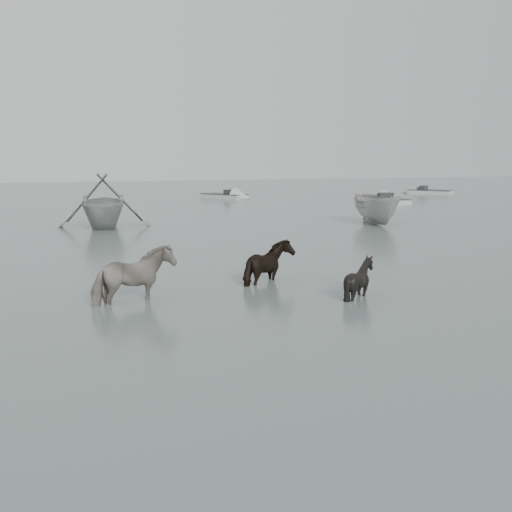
# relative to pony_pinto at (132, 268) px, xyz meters

# --- Properties ---
(ground) EXTENTS (140.00, 140.00, 0.00)m
(ground) POSITION_rel_pony_pinto_xyz_m (3.37, -0.57, -0.87)
(ground) COLOR #52615A
(ground) RESTS_ON ground
(pony_pinto) EXTENTS (2.26, 1.62, 1.74)m
(pony_pinto) POSITION_rel_pony_pinto_xyz_m (0.00, 0.00, 0.00)
(pony_pinto) COLOR black
(pony_pinto) RESTS_ON ground
(pony_dark) EXTENTS (1.88, 1.98, 1.57)m
(pony_dark) POSITION_rel_pony_pinto_xyz_m (4.04, 1.37, -0.09)
(pony_dark) COLOR black
(pony_dark) RESTS_ON ground
(pony_black) EXTENTS (1.28, 1.15, 1.36)m
(pony_black) POSITION_rel_pony_pinto_xyz_m (5.68, -1.07, -0.19)
(pony_black) COLOR black
(pony_black) RESTS_ON ground
(rowboat_trail) EXTENTS (5.12, 5.78, 2.82)m
(rowboat_trail) POSITION_rel_pony_pinto_xyz_m (0.41, 16.79, 0.54)
(rowboat_trail) COLOR gray
(rowboat_trail) RESTS_ON ground
(boat_small) EXTENTS (2.29, 4.73, 1.75)m
(boat_small) POSITION_rel_pony_pinto_xyz_m (14.12, 14.20, 0.01)
(boat_small) COLOR #A1A19D
(boat_small) RESTS_ON ground
(skiff_port) EXTENTS (1.80, 5.30, 0.75)m
(skiff_port) POSITION_rel_pony_pinto_xyz_m (21.55, 26.48, -0.50)
(skiff_port) COLOR #A8ABA8
(skiff_port) RESTS_ON ground
(skiff_mid) EXTENTS (4.40, 5.23, 0.75)m
(skiff_mid) POSITION_rel_pony_pinto_xyz_m (11.12, 34.91, -0.50)
(skiff_mid) COLOR #A2A5A2
(skiff_mid) RESTS_ON ground
(skiff_star) EXTENTS (4.67, 4.95, 0.75)m
(skiff_star) POSITION_rel_pony_pinto_xyz_m (30.18, 34.82, -0.50)
(skiff_star) COLOR #ADADA8
(skiff_star) RESTS_ON ground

